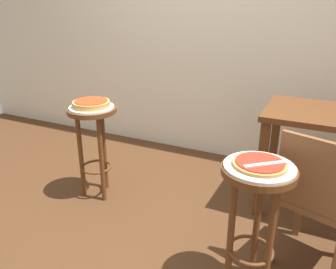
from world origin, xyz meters
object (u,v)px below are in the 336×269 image
serving_plate_middle (91,107)px  wooden_chair (319,199)px  stool_foreground (255,203)px  stool_middle (94,133)px  pizza_middle (91,104)px  serving_plate_foreground (259,167)px  pizza_server_knife (266,164)px  pizza_foreground (260,164)px

serving_plate_middle → wooden_chair: 1.65m
stool_foreground → stool_middle: same height
stool_foreground → serving_plate_middle: (-1.33, 0.44, 0.21)m
pizza_middle → wooden_chair: size_ratio=0.32×
serving_plate_foreground → stool_middle: 1.42m
wooden_chair → pizza_server_knife: size_ratio=3.86×
stool_foreground → serving_plate_middle: size_ratio=2.20×
stool_foreground → serving_plate_foreground: serving_plate_foreground is taller
stool_middle → pizza_middle: 0.23m
stool_middle → serving_plate_foreground: bearing=-18.4°
pizza_foreground → serving_plate_middle: pizza_foreground is taller
stool_middle → pizza_server_knife: 1.46m
pizza_foreground → serving_plate_middle: size_ratio=0.79×
serving_plate_foreground → wooden_chair: size_ratio=0.41×
stool_foreground → serving_plate_middle: bearing=161.6°
pizza_foreground → pizza_middle: size_ratio=0.95×
serving_plate_foreground → pizza_foreground: 0.02m
pizza_foreground → stool_middle: size_ratio=0.36×
pizza_server_knife → stool_foreground: bearing=106.1°
stool_foreground → pizza_foreground: size_ratio=2.80×
serving_plate_foreground → pizza_server_knife: (0.03, -0.02, 0.03)m
stool_foreground → pizza_middle: (-1.33, 0.44, 0.23)m
stool_middle → pizza_server_knife: (1.36, -0.46, 0.24)m
pizza_middle → pizza_foreground: bearing=-18.4°
pizza_foreground → serving_plate_middle: bearing=161.6°
serving_plate_middle → pizza_middle: pizza_middle is taller
serving_plate_foreground → pizza_server_knife: 0.05m
stool_middle → wooden_chair: 1.63m
pizza_foreground → stool_middle: (-1.33, 0.44, -0.22)m
wooden_chair → stool_foreground: bearing=-132.9°
pizza_foreground → stool_middle: pizza_foreground is taller
stool_middle → pizza_server_knife: pizza_server_knife is taller
pizza_foreground → pizza_server_knife: 0.04m
serving_plate_middle → pizza_server_knife: pizza_server_knife is taller
serving_plate_foreground → stool_middle: bearing=161.6°
pizza_server_knife → pizza_foreground: bearing=106.1°
pizza_middle → wooden_chair: 1.65m
stool_middle → pizza_middle: bearing=0.0°
stool_foreground → serving_plate_middle: serving_plate_middle is taller
stool_foreground → pizza_middle: pizza_middle is taller
stool_middle → wooden_chair: (1.62, -0.14, -0.07)m
pizza_foreground → serving_plate_middle: 1.41m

